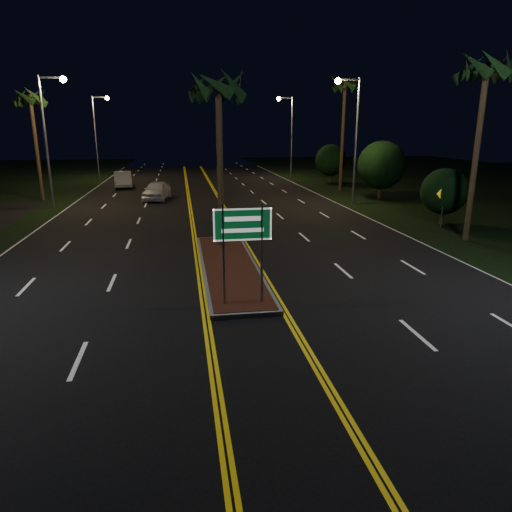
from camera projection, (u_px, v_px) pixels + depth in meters
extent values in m
plane|color=black|center=(258.00, 347.00, 11.96)|extent=(120.00, 120.00, 0.00)
cube|color=gray|center=(229.00, 267.00, 18.59)|extent=(2.25, 10.25, 0.15)
cube|color=#592819|center=(229.00, 265.00, 18.57)|extent=(2.00, 10.00, 0.02)
cylinder|color=gray|center=(224.00, 255.00, 14.06)|extent=(0.08, 0.08, 3.20)
cylinder|color=gray|center=(262.00, 254.00, 14.25)|extent=(0.08, 0.08, 3.20)
cube|color=#07471E|center=(243.00, 224.00, 13.90)|extent=(1.80, 0.04, 1.00)
cube|color=white|center=(243.00, 225.00, 13.87)|extent=(1.80, 0.01, 1.00)
cylinder|color=gray|center=(46.00, 144.00, 31.85)|extent=(0.18, 0.18, 9.00)
cube|color=gray|center=(51.00, 78.00, 30.80)|extent=(1.60, 0.12, 0.12)
sphere|color=#FFC972|center=(63.00, 79.00, 30.95)|extent=(0.44, 0.44, 0.44)
cylinder|color=gray|center=(96.00, 138.00, 50.86)|extent=(0.18, 0.18, 9.00)
cube|color=gray|center=(99.00, 97.00, 49.81)|extent=(1.60, 0.12, 0.12)
sphere|color=#FFC972|center=(107.00, 98.00, 49.96)|extent=(0.44, 0.44, 0.44)
cylinder|color=gray|center=(356.00, 143.00, 33.37)|extent=(0.18, 0.18, 9.00)
cube|color=gray|center=(349.00, 80.00, 32.07)|extent=(1.60, 0.12, 0.12)
sphere|color=#FFC972|center=(338.00, 81.00, 31.98)|extent=(0.44, 0.44, 0.44)
cylinder|color=gray|center=(292.00, 138.00, 52.38)|extent=(0.18, 0.18, 9.00)
cube|color=gray|center=(286.00, 98.00, 51.08)|extent=(1.60, 0.12, 0.12)
sphere|color=#FFC972|center=(279.00, 99.00, 50.98)|extent=(0.44, 0.44, 0.44)
cylinder|color=#382819|center=(220.00, 169.00, 20.93)|extent=(0.28, 0.28, 7.50)
cylinder|color=#382819|center=(37.00, 149.00, 35.50)|extent=(0.28, 0.28, 8.00)
cylinder|color=#382819|center=(476.00, 156.00, 22.27)|extent=(0.28, 0.28, 8.50)
cylinder|color=#382819|center=(342.00, 138.00, 41.19)|extent=(0.28, 0.28, 9.50)
cylinder|color=#382819|center=(441.00, 217.00, 27.25)|extent=(0.24, 0.24, 0.90)
sphere|color=black|center=(444.00, 191.00, 26.84)|extent=(2.70, 2.70, 2.70)
cylinder|color=#382819|center=(379.00, 191.00, 36.78)|extent=(0.24, 0.24, 1.26)
sphere|color=black|center=(381.00, 165.00, 36.21)|extent=(3.78, 3.78, 3.78)
cylinder|color=#382819|center=(330.00, 178.00, 48.18)|extent=(0.24, 0.24, 1.08)
sphere|color=black|center=(331.00, 160.00, 47.69)|extent=(3.24, 3.24, 3.24)
imported|color=silver|center=(156.00, 189.00, 36.48)|extent=(3.05, 5.46, 1.72)
imported|color=silver|center=(123.00, 178.00, 44.43)|extent=(2.96, 5.55, 1.77)
cylinder|color=gray|center=(442.00, 209.00, 26.09)|extent=(0.07, 0.07, 2.17)
cube|color=yellow|center=(444.00, 194.00, 25.83)|extent=(1.03, 0.21, 1.04)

